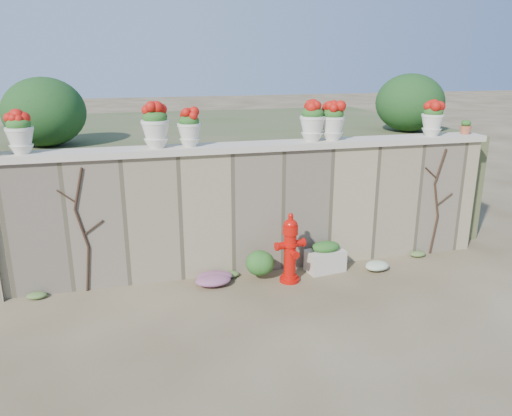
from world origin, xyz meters
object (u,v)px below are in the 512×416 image
object	(u,v)px
fire_hydrant	(290,248)
terracotta_pot	(466,128)
planter_box	(325,257)
urn_pot_0	(20,133)

from	to	relation	value
fire_hydrant	terracotta_pot	world-z (taller)	terracotta_pot
planter_box	terracotta_pot	world-z (taller)	terracotta_pot
urn_pot_0	terracotta_pot	world-z (taller)	urn_pot_0
planter_box	fire_hydrant	bearing A→B (deg)	-169.15
planter_box	terracotta_pot	distance (m)	3.40
fire_hydrant	planter_box	size ratio (longest dim) A/B	1.70
fire_hydrant	terracotta_pot	xyz separation A→B (m)	(3.42, 0.68, 1.65)
urn_pot_0	terracotta_pot	size ratio (longest dim) A/B	2.46
fire_hydrant	planter_box	world-z (taller)	fire_hydrant
fire_hydrant	urn_pot_0	distance (m)	4.24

